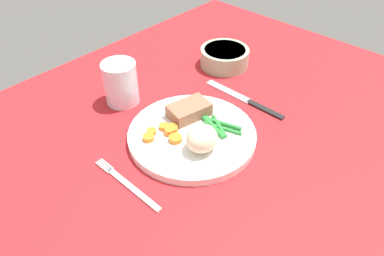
{
  "coord_description": "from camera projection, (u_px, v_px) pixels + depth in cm",
  "views": [
    {
      "loc": [
        -37.07,
        -33.83,
        49.01
      ],
      "look_at": [
        1.24,
        1.56,
        4.6
      ],
      "focal_mm": 33.53,
      "sensor_mm": 36.0,
      "label": 1
    }
  ],
  "objects": [
    {
      "name": "salad_bowl",
      "position": [
        225.0,
        56.0,
        0.9
      ],
      "size": [
        12.09,
        12.09,
        4.47
      ],
      "color": "#99B28C",
      "rests_on": "dining_table"
    },
    {
      "name": "knife",
      "position": [
        245.0,
        100.0,
        0.8
      ],
      "size": [
        1.7,
        20.5,
        0.64
      ],
      "rotation": [
        0.0,
        0.0,
        -0.06
      ],
      "color": "black",
      "rests_on": "dining_table"
    },
    {
      "name": "dining_table",
      "position": [
        194.0,
        149.0,
        0.69
      ],
      "size": [
        120.0,
        90.0,
        2.0
      ],
      "color": "red",
      "rests_on": "ground"
    },
    {
      "name": "water_glass",
      "position": [
        121.0,
        86.0,
        0.77
      ],
      "size": [
        7.31,
        7.31,
        9.39
      ],
      "color": "silver",
      "rests_on": "dining_table"
    },
    {
      "name": "fork",
      "position": [
        128.0,
        185.0,
        0.61
      ],
      "size": [
        1.44,
        16.6,
        0.4
      ],
      "rotation": [
        0.0,
        0.0,
        -0.02
      ],
      "color": "silver",
      "rests_on": "dining_table"
    },
    {
      "name": "meat_portion",
      "position": [
        189.0,
        110.0,
        0.72
      ],
      "size": [
        9.15,
        6.9,
        2.69
      ],
      "primitive_type": "cube",
      "rotation": [
        0.0,
        0.0,
        -0.22
      ],
      "color": "#936047",
      "rests_on": "dinner_plate"
    },
    {
      "name": "mashed_potatoes",
      "position": [
        202.0,
        139.0,
        0.64
      ],
      "size": [
        6.05,
        5.43,
        5.0
      ],
      "primitive_type": "ellipsoid",
      "color": "beige",
      "rests_on": "dinner_plate"
    },
    {
      "name": "carrot_slices",
      "position": [
        165.0,
        133.0,
        0.68
      ],
      "size": [
        6.92,
        7.04,
        1.2
      ],
      "color": "orange",
      "rests_on": "dinner_plate"
    },
    {
      "name": "dinner_plate",
      "position": [
        192.0,
        135.0,
        0.7
      ],
      "size": [
        24.85,
        24.85,
        1.6
      ],
      "primitive_type": "cylinder",
      "color": "white",
      "rests_on": "dining_table"
    },
    {
      "name": "green_beans",
      "position": [
        218.0,
        126.0,
        0.7
      ],
      "size": [
        5.04,
        9.0,
        0.9
      ],
      "color": "#2D8C38",
      "rests_on": "dinner_plate"
    }
  ]
}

